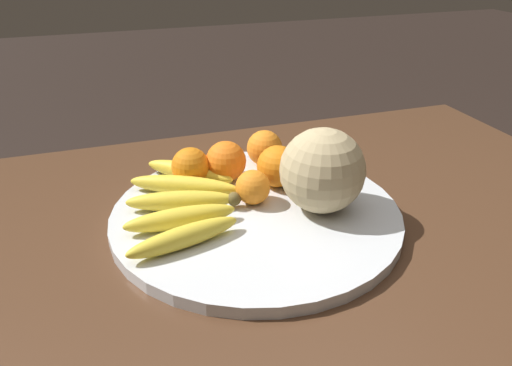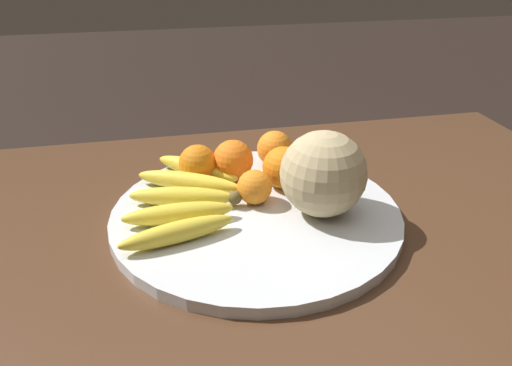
# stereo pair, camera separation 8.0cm
# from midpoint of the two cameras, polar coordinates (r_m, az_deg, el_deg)

# --- Properties ---
(kitchen_table) EXTENTS (1.43, 0.86, 0.76)m
(kitchen_table) POSITION_cam_midpoint_polar(r_m,az_deg,el_deg) (0.87, 0.97, -11.42)
(kitchen_table) COLOR #4C301E
(kitchen_table) RESTS_ON ground_plane
(fruit_bowl) EXTENTS (0.48, 0.48, 0.02)m
(fruit_bowl) POSITION_cam_midpoint_polar(r_m,az_deg,el_deg) (0.83, 2.77, -3.66)
(fruit_bowl) COLOR silver
(fruit_bowl) RESTS_ON kitchen_table
(melon) EXTENTS (0.14, 0.14, 0.14)m
(melon) POSITION_cam_midpoint_polar(r_m,az_deg,el_deg) (0.80, 10.60, 0.92)
(melon) COLOR tan
(melon) RESTS_ON fruit_bowl
(banana_bunch) EXTENTS (0.22, 0.32, 0.03)m
(banana_bunch) POSITION_cam_midpoint_polar(r_m,az_deg,el_deg) (0.83, -5.30, -1.61)
(banana_bunch) COLOR brown
(banana_bunch) RESTS_ON fruit_bowl
(orange_front_left) EXTENTS (0.07, 0.07, 0.07)m
(orange_front_left) POSITION_cam_midpoint_polar(r_m,az_deg,el_deg) (0.88, 5.73, 1.72)
(orange_front_left) COLOR orange
(orange_front_left) RESTS_ON fruit_bowl
(orange_front_right) EXTENTS (0.07, 0.07, 0.07)m
(orange_front_right) POSITION_cam_midpoint_polar(r_m,az_deg,el_deg) (0.96, 4.54, 3.89)
(orange_front_right) COLOR orange
(orange_front_right) RESTS_ON fruit_bowl
(orange_mid_center) EXTENTS (0.07, 0.07, 0.07)m
(orange_mid_center) POSITION_cam_midpoint_polar(r_m,az_deg,el_deg) (0.91, -0.12, 2.59)
(orange_mid_center) COLOR orange
(orange_mid_center) RESTS_ON fruit_bowl
(orange_back_left) EXTENTS (0.07, 0.07, 0.07)m
(orange_back_left) POSITION_cam_midpoint_polar(r_m,az_deg,el_deg) (0.90, -4.18, 2.19)
(orange_back_left) COLOR orange
(orange_back_left) RESTS_ON fruit_bowl
(orange_back_right) EXTENTS (0.06, 0.06, 0.06)m
(orange_back_right) POSITION_cam_midpoint_polar(r_m,az_deg,el_deg) (0.83, 2.59, -0.54)
(orange_back_right) COLOR orange
(orange_back_right) RESTS_ON fruit_bowl
(produce_tag) EXTENTS (0.09, 0.05, 0.00)m
(produce_tag) POSITION_cam_midpoint_polar(r_m,az_deg,el_deg) (0.93, 4.37, 0.80)
(produce_tag) COLOR white
(produce_tag) RESTS_ON fruit_bowl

